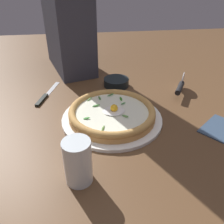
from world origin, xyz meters
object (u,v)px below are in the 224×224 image
object	(u,v)px
pizza	(112,112)
pizza_cutter	(181,86)
drinking_glass	(78,164)
side_bowl	(116,82)
folded_napkin	(219,127)
table_knife	(45,96)

from	to	relation	value
pizza	pizza_cutter	world-z (taller)	pizza_cutter
pizza	drinking_glass	xyz separation A→B (m)	(0.12, 0.26, 0.02)
side_bowl	drinking_glass	world-z (taller)	drinking_glass
side_bowl	folded_napkin	bearing A→B (deg)	129.00
drinking_glass	table_knife	bearing A→B (deg)	-73.45
drinking_glass	pizza_cutter	bearing A→B (deg)	-135.84
pizza	folded_napkin	bearing A→B (deg)	164.39
pizza_cutter	drinking_glass	size ratio (longest dim) A/B	1.15
pizza_cutter	drinking_glass	bearing A→B (deg)	44.16
table_knife	drinking_glass	bearing A→B (deg)	106.55
drinking_glass	folded_napkin	bearing A→B (deg)	-160.94
pizza_cutter	side_bowl	bearing A→B (deg)	-24.54
drinking_glass	folded_napkin	world-z (taller)	drinking_glass
pizza	table_knife	distance (m)	0.32
side_bowl	pizza_cutter	size ratio (longest dim) A/B	0.79
table_knife	pizza_cutter	bearing A→B (deg)	175.33
pizza_cutter	drinking_glass	xyz separation A→B (m)	(0.42, 0.41, 0.01)
side_bowl	pizza_cutter	world-z (taller)	pizza_cutter
side_bowl	pizza_cutter	xyz separation A→B (m)	(-0.25, 0.12, 0.02)
drinking_glass	folded_napkin	distance (m)	0.50
table_knife	drinking_glass	world-z (taller)	drinking_glass
table_knife	folded_napkin	bearing A→B (deg)	153.87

